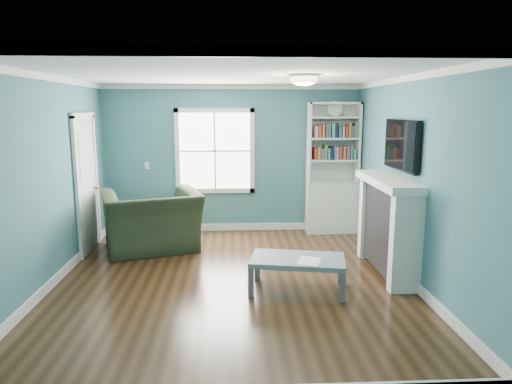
{
  "coord_description": "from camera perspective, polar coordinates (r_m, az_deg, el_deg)",
  "views": [
    {
      "loc": [
        0.02,
        -5.6,
        2.18
      ],
      "look_at": [
        0.32,
        0.4,
        1.09
      ],
      "focal_mm": 32.0,
      "sensor_mm": 36.0,
      "label": 1
    }
  ],
  "objects": [
    {
      "name": "coffee_table",
      "position": [
        5.61,
        5.23,
        -8.7
      ],
      "size": [
        1.22,
        0.82,
        0.41
      ],
      "rotation": [
        0.0,
        0.0,
        -0.19
      ],
      "color": "#4E555E",
      "rests_on": "ground"
    },
    {
      "name": "paper_sheet",
      "position": [
        5.49,
        6.66,
        -8.57
      ],
      "size": [
        0.34,
        0.38,
        0.0
      ],
      "primitive_type": "cube",
      "rotation": [
        0.0,
        0.0,
        -0.33
      ],
      "color": "white",
      "rests_on": "coffee_table"
    },
    {
      "name": "floor",
      "position": [
        6.01,
        -2.95,
        -10.97
      ],
      "size": [
        5.0,
        5.0,
        0.0
      ],
      "primitive_type": "plane",
      "color": "black",
      "rests_on": "ground"
    },
    {
      "name": "room_walls",
      "position": [
        5.63,
        -3.1,
        4.19
      ],
      "size": [
        5.0,
        5.0,
        5.0
      ],
      "color": "#40767F",
      "rests_on": "ground"
    },
    {
      "name": "trim",
      "position": [
        5.68,
        -3.07,
        0.73
      ],
      "size": [
        4.5,
        5.0,
        2.6
      ],
      "color": "white",
      "rests_on": "ground"
    },
    {
      "name": "door",
      "position": [
        7.44,
        -20.41,
        1.1
      ],
      "size": [
        0.12,
        0.98,
        2.17
      ],
      "color": "silver",
      "rests_on": "ground"
    },
    {
      "name": "bookshelf",
      "position": [
        8.19,
        9.48,
        1.35
      ],
      "size": [
        0.9,
        0.35,
        2.31
      ],
      "color": "silver",
      "rests_on": "ground"
    },
    {
      "name": "recliner",
      "position": [
        7.28,
        -12.95,
        -2.29
      ],
      "size": [
        1.64,
        1.32,
        1.25
      ],
      "primitive_type": "imported",
      "rotation": [
        0.0,
        0.0,
        -2.83
      ],
      "color": "black",
      "rests_on": "ground"
    },
    {
      "name": "fireplace",
      "position": [
        6.35,
        16.17,
        -4.19
      ],
      "size": [
        0.44,
        1.58,
        1.3
      ],
      "color": "black",
      "rests_on": "ground"
    },
    {
      "name": "window",
      "position": [
        8.13,
        -5.16,
        5.12
      ],
      "size": [
        1.4,
        0.06,
        1.5
      ],
      "color": "white",
      "rests_on": "room_walls"
    },
    {
      "name": "ceiling_fixture",
      "position": [
        5.78,
        6.03,
        13.91
      ],
      "size": [
        0.38,
        0.38,
        0.15
      ],
      "color": "white",
      "rests_on": "room_walls"
    },
    {
      "name": "tv",
      "position": [
        6.21,
        17.73,
        5.62
      ],
      "size": [
        0.06,
        1.1,
        0.65
      ],
      "primitive_type": "cube",
      "color": "black",
      "rests_on": "fireplace"
    },
    {
      "name": "light_switch",
      "position": [
        8.29,
        -13.47,
        3.25
      ],
      "size": [
        0.08,
        0.01,
        0.12
      ],
      "primitive_type": "cube",
      "color": "white",
      "rests_on": "room_walls"
    }
  ]
}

